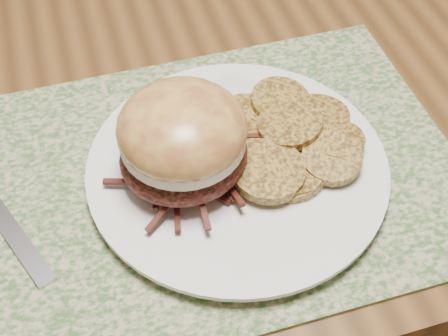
{
  "coord_description": "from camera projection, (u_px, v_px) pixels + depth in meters",
  "views": [
    {
      "loc": [
        0.12,
        -0.61,
        1.2
      ],
      "look_at": [
        0.22,
        -0.28,
        0.79
      ],
      "focal_mm": 50.0,
      "sensor_mm": 36.0,
      "label": 1
    }
  ],
  "objects": [
    {
      "name": "pork_sandwich",
      "position": [
        183.0,
        140.0,
        0.53
      ],
      "size": [
        0.15,
        0.14,
        0.09
      ],
      "rotation": [
        0.0,
        0.0,
        0.36
      ],
      "color": "black",
      "rests_on": "dinner_plate"
    },
    {
      "name": "dinner_plate",
      "position": [
        237.0,
        169.0,
        0.57
      ],
      "size": [
        0.26,
        0.26,
        0.02
      ],
      "primitive_type": "cylinder",
      "color": "white",
      "rests_on": "placemat"
    },
    {
      "name": "placemat",
      "position": [
        219.0,
        173.0,
        0.58
      ],
      "size": [
        0.45,
        0.33,
        0.0
      ],
      "primitive_type": "cube",
      "color": "#416333",
      "rests_on": "dining_table"
    },
    {
      "name": "roasted_potatoes",
      "position": [
        288.0,
        143.0,
        0.57
      ],
      "size": [
        0.15,
        0.16,
        0.03
      ],
      "color": "olive",
      "rests_on": "dinner_plate"
    }
  ]
}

